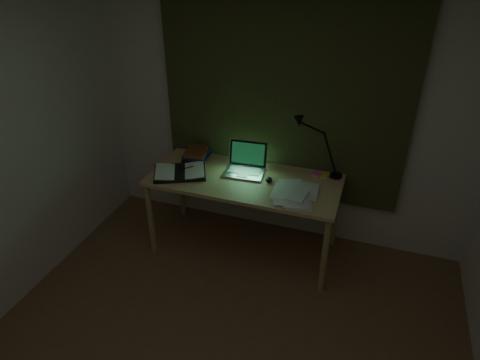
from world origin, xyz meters
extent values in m
cube|color=silver|center=(0.00, 2.00, 1.25)|extent=(3.50, 0.00, 2.50)
cube|color=#32361B|center=(0.00, 1.96, 1.45)|extent=(2.20, 0.06, 2.00)
ellipsoid|color=black|center=(0.01, 1.58, 0.78)|extent=(0.08, 0.10, 0.03)
cube|color=yellow|center=(0.45, 1.82, 0.78)|extent=(0.10, 0.10, 0.02)
cube|color=pink|center=(0.38, 1.83, 0.78)|extent=(0.10, 0.10, 0.02)
camera|label=1|loc=(0.81, -1.54, 2.66)|focal=32.00mm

